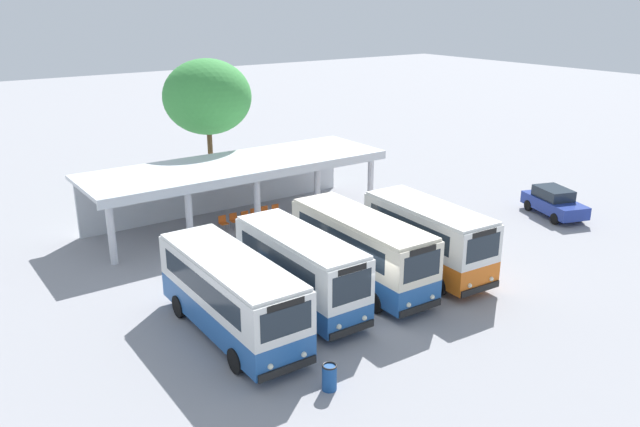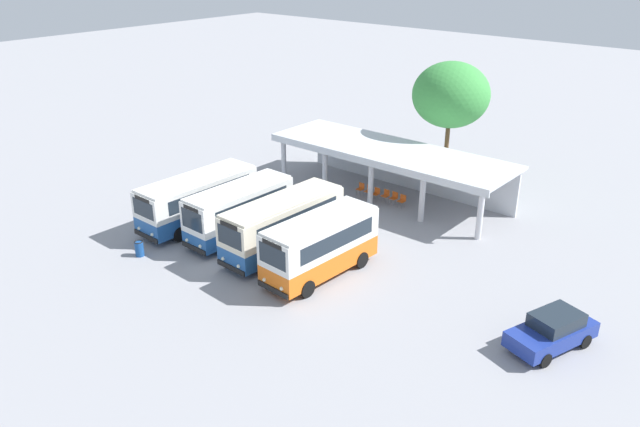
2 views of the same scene
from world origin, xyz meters
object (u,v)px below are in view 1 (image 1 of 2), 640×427
object	(u,v)px
city_bus_middle_cream	(361,248)
waiting_chair_fourth_seat	(255,214)
city_bus_nearest_orange	(231,293)
city_bus_second_in_row	(300,267)
parked_car_flank	(554,202)
waiting_chair_second_from_end	(234,219)
waiting_chair_far_end_seat	(276,210)
litter_bin_apron	(329,377)
waiting_chair_end_by_column	(223,222)
waiting_chair_middle_seat	(246,217)
city_bus_fourth_amber	(428,236)
waiting_chair_fifth_seat	(265,212)

from	to	relation	value
city_bus_middle_cream	waiting_chair_fourth_seat	bearing A→B (deg)	88.56
city_bus_nearest_orange	city_bus_second_in_row	distance (m)	3.32
parked_car_flank	waiting_chair_fourth_seat	bearing A→B (deg)	149.23
city_bus_middle_cream	waiting_chair_second_from_end	size ratio (longest dim) A/B	9.19
city_bus_second_in_row	waiting_chair_far_end_seat	world-z (taller)	city_bus_second_in_row
city_bus_middle_cream	litter_bin_apron	bearing A→B (deg)	-135.73
city_bus_nearest_orange	waiting_chair_far_end_seat	bearing A→B (deg)	51.36
city_bus_second_in_row	waiting_chair_second_from_end	distance (m)	10.17
city_bus_middle_cream	waiting_chair_fourth_seat	xyz separation A→B (m)	(0.24, 9.70, -1.23)
litter_bin_apron	waiting_chair_far_end_seat	bearing A→B (deg)	64.29
waiting_chair_end_by_column	waiting_chair_far_end_seat	bearing A→B (deg)	0.57
city_bus_nearest_orange	city_bus_middle_cream	bearing A→B (deg)	5.26
city_bus_second_in_row	waiting_chair_middle_seat	bearing A→B (deg)	73.66
parked_car_flank	litter_bin_apron	world-z (taller)	parked_car_flank
city_bus_middle_cream	city_bus_fourth_amber	size ratio (longest dim) A/B	1.14
waiting_chair_second_from_end	waiting_chair_fourth_seat	world-z (taller)	same
waiting_chair_end_by_column	city_bus_second_in_row	bearing A→B (deg)	-98.79
city_bus_fourth_amber	waiting_chair_end_by_column	world-z (taller)	city_bus_fourth_amber
waiting_chair_end_by_column	waiting_chair_far_end_seat	xyz separation A→B (m)	(3.37, 0.03, 0.00)
waiting_chair_fifth_seat	litter_bin_apron	world-z (taller)	litter_bin_apron
city_bus_second_in_row	waiting_chair_middle_seat	xyz separation A→B (m)	(2.87, 9.79, -1.22)
city_bus_nearest_orange	waiting_chair_fifth_seat	xyz separation A→B (m)	(7.52, 10.32, -1.18)
waiting_chair_middle_seat	waiting_chair_fourth_seat	world-z (taller)	same
city_bus_middle_cream	waiting_chair_middle_seat	world-z (taller)	city_bus_middle_cream
waiting_chair_middle_seat	waiting_chair_far_end_seat	distance (m)	2.03
waiting_chair_middle_seat	litter_bin_apron	bearing A→B (deg)	-109.33
city_bus_nearest_orange	city_bus_second_in_row	world-z (taller)	city_bus_second_in_row
city_bus_second_in_row	waiting_chair_second_from_end	size ratio (longest dim) A/B	8.20
parked_car_flank	waiting_chair_far_end_seat	size ratio (longest dim) A/B	5.15
waiting_chair_end_by_column	waiting_chair_fourth_seat	world-z (taller)	same
waiting_chair_fifth_seat	waiting_chair_far_end_seat	xyz separation A→B (m)	(0.67, -0.07, 0.00)
city_bus_second_in_row	waiting_chair_fourth_seat	world-z (taller)	city_bus_second_in_row
litter_bin_apron	city_bus_second_in_row	bearing A→B (deg)	65.52
city_bus_second_in_row	waiting_chair_fifth_seat	size ratio (longest dim) A/B	8.20
waiting_chair_fourth_seat	parked_car_flank	bearing A→B (deg)	-30.77
waiting_chair_end_by_column	waiting_chair_fourth_seat	bearing A→B (deg)	2.66
city_bus_fourth_amber	waiting_chair_far_end_seat	distance (m)	10.56
waiting_chair_fourth_seat	city_bus_second_in_row	bearing A→B (deg)	-109.64
city_bus_nearest_orange	waiting_chair_fourth_seat	distance (m)	12.43
city_bus_fourth_amber	parked_car_flank	world-z (taller)	city_bus_fourth_amber
waiting_chair_middle_seat	city_bus_middle_cream	bearing A→B (deg)	-87.42
city_bus_second_in_row	waiting_chair_fifth_seat	bearing A→B (deg)	66.99
waiting_chair_far_end_seat	parked_car_flank	bearing A→B (deg)	-33.06
parked_car_flank	waiting_chair_second_from_end	distance (m)	18.32
litter_bin_apron	waiting_chair_end_by_column	bearing A→B (deg)	75.38
waiting_chair_middle_seat	waiting_chair_far_end_seat	bearing A→B (deg)	2.36
parked_car_flank	litter_bin_apron	bearing A→B (deg)	-162.57
waiting_chair_far_end_seat	litter_bin_apron	xyz separation A→B (m)	(-7.34, -15.25, -0.07)
city_bus_nearest_orange	parked_car_flank	xyz separation A→B (m)	(21.61, 1.52, -0.88)
city_bus_middle_cream	waiting_chair_end_by_column	bearing A→B (deg)	100.49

